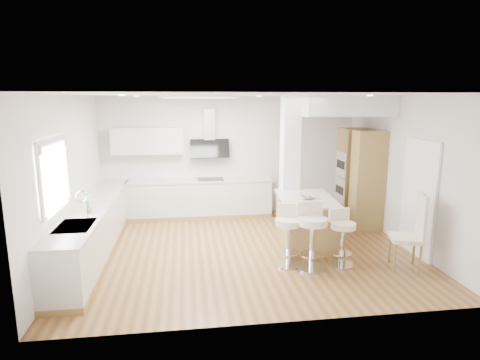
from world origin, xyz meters
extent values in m
plane|color=olive|center=(0.00, 0.00, 0.00)|extent=(6.00, 6.00, 0.00)
cube|color=white|center=(0.00, 0.00, 0.00)|extent=(6.00, 5.00, 0.02)
cube|color=silver|center=(0.00, 2.50, 1.40)|extent=(6.00, 0.04, 2.80)
cube|color=silver|center=(-3.00, 0.00, 1.40)|extent=(0.04, 5.00, 2.80)
cube|color=silver|center=(3.00, 0.00, 1.40)|extent=(0.04, 5.00, 2.80)
cube|color=white|center=(-0.80, 0.60, 2.77)|extent=(1.40, 0.95, 0.05)
cube|color=white|center=(-0.80, 0.60, 2.76)|extent=(1.25, 0.80, 0.03)
cylinder|color=white|center=(-2.00, 1.50, 2.78)|extent=(0.10, 0.10, 0.02)
cylinder|color=white|center=(-2.00, -0.50, 2.78)|extent=(0.10, 0.10, 0.02)
cylinder|color=white|center=(0.50, 1.50, 2.78)|extent=(0.10, 0.10, 0.02)
cylinder|color=white|center=(2.00, 1.00, 2.78)|extent=(0.10, 0.10, 0.02)
cylinder|color=white|center=(2.00, -0.50, 2.78)|extent=(0.10, 0.10, 0.02)
cube|color=white|center=(-2.96, -0.90, 1.65)|extent=(0.03, 1.15, 0.95)
cube|color=white|center=(-2.95, -0.90, 2.15)|extent=(0.04, 1.28, 0.06)
cube|color=white|center=(-2.95, -0.90, 1.15)|extent=(0.04, 1.28, 0.06)
cube|color=white|center=(-2.95, -1.51, 1.65)|extent=(0.04, 0.06, 0.95)
cube|color=white|center=(-2.95, -0.29, 1.65)|extent=(0.04, 0.06, 0.95)
cube|color=#ACB0B4|center=(-2.94, -0.90, 2.08)|extent=(0.03, 1.18, 0.14)
cube|color=#413B33|center=(2.99, -0.60, 1.00)|extent=(0.02, 0.90, 2.00)
cube|color=white|center=(2.97, -0.60, 1.00)|extent=(0.05, 1.00, 2.10)
cube|color=#9E7E43|center=(-2.70, 0.25, 0.05)|extent=(0.60, 4.50, 0.10)
cube|color=beige|center=(-2.70, 0.25, 0.48)|extent=(0.60, 4.50, 0.76)
cube|color=beige|center=(-2.70, 0.25, 0.88)|extent=(0.63, 4.50, 0.04)
cube|color=silver|center=(-2.70, -1.00, 0.89)|extent=(0.50, 0.75, 0.02)
cube|color=silver|center=(-2.70, -1.18, 0.84)|extent=(0.40, 0.34, 0.10)
cube|color=silver|center=(-2.70, -0.82, 0.84)|extent=(0.40, 0.34, 0.10)
cylinder|color=silver|center=(-2.58, -0.70, 1.08)|extent=(0.02, 0.02, 0.36)
torus|color=silver|center=(-2.65, -0.70, 1.26)|extent=(0.18, 0.02, 0.18)
imported|color=#4E984D|center=(-2.65, -0.35, 1.06)|extent=(0.17, 0.12, 0.33)
cube|color=#9E7E43|center=(-0.75, 2.20, 0.05)|extent=(3.30, 0.60, 0.10)
cube|color=beige|center=(-0.75, 2.20, 0.48)|extent=(3.30, 0.60, 0.76)
cube|color=beige|center=(-0.75, 2.20, 0.88)|extent=(3.33, 0.63, 0.04)
cube|color=black|center=(-0.50, 2.20, 0.91)|extent=(0.60, 0.40, 0.01)
cube|color=beige|center=(-1.90, 2.33, 1.80)|extent=(1.60, 0.34, 0.60)
cube|color=silver|center=(-0.50, 2.40, 2.15)|extent=(0.25, 0.18, 0.70)
cube|color=black|center=(-0.50, 2.32, 1.60)|extent=(0.90, 0.26, 0.44)
cube|color=white|center=(1.05, 0.95, 1.40)|extent=(0.35, 0.35, 2.80)
cube|color=white|center=(2.10, 1.40, 2.60)|extent=(1.78, 2.20, 0.40)
cube|color=#9E7E43|center=(2.68, 1.50, 1.05)|extent=(0.62, 0.62, 2.10)
cube|color=#9E7E43|center=(2.68, 0.80, 1.05)|extent=(0.62, 0.40, 2.10)
cube|color=silver|center=(2.37, 1.50, 1.30)|extent=(0.02, 0.55, 0.55)
cube|color=silver|center=(2.37, 1.50, 0.72)|extent=(0.02, 0.55, 0.55)
cube|color=black|center=(2.36, 1.50, 1.30)|extent=(0.01, 0.45, 0.18)
cube|color=black|center=(2.36, 1.50, 0.72)|extent=(0.01, 0.45, 0.18)
cube|color=#9E7E43|center=(1.16, 0.13, 0.44)|extent=(1.05, 1.51, 0.88)
cube|color=beige|center=(1.16, 0.13, 0.90)|extent=(1.14, 1.60, 0.04)
imported|color=gray|center=(1.14, -0.02, 0.95)|extent=(0.29, 0.29, 0.07)
sphere|color=#C65917|center=(1.19, -0.02, 0.96)|extent=(0.08, 0.08, 0.07)
sphere|color=#C65917|center=(1.11, 0.01, 0.96)|extent=(0.08, 0.08, 0.07)
sphere|color=#81A537|center=(1.14, -0.06, 0.96)|extent=(0.08, 0.08, 0.07)
cylinder|color=silver|center=(0.59, -0.80, 0.02)|extent=(0.56, 0.56, 0.03)
cylinder|color=silver|center=(0.59, -0.80, 0.37)|extent=(0.09, 0.09, 0.68)
cylinder|color=silver|center=(0.59, -0.80, 0.23)|extent=(0.43, 0.43, 0.02)
cylinder|color=beige|center=(0.59, -0.80, 0.75)|extent=(0.54, 0.54, 0.10)
cube|color=beige|center=(0.63, -0.64, 0.91)|extent=(0.40, 0.15, 0.23)
cylinder|color=silver|center=(0.93, -0.99, 0.02)|extent=(0.50, 0.50, 0.03)
cylinder|color=silver|center=(0.93, -0.99, 0.39)|extent=(0.08, 0.08, 0.73)
cylinder|color=silver|center=(0.93, -0.99, 0.25)|extent=(0.39, 0.39, 0.02)
cylinder|color=beige|center=(0.93, -0.99, 0.81)|extent=(0.48, 0.48, 0.11)
cube|color=beige|center=(0.94, -0.81, 0.97)|extent=(0.43, 0.06, 0.25)
cylinder|color=silver|center=(1.48, -0.93, 0.01)|extent=(0.47, 0.47, 0.03)
cylinder|color=silver|center=(1.48, -0.93, 0.34)|extent=(0.08, 0.08, 0.63)
cylinder|color=silver|center=(1.48, -0.93, 0.21)|extent=(0.36, 0.36, 0.01)
cylinder|color=beige|center=(1.48, -0.93, 0.69)|extent=(0.45, 0.45, 0.10)
cube|color=beige|center=(1.46, -0.77, 0.84)|extent=(0.37, 0.09, 0.21)
cube|color=beige|center=(2.46, -1.15, 0.51)|extent=(0.60, 0.60, 0.06)
cube|color=beige|center=(2.67, -1.21, 0.86)|extent=(0.18, 0.45, 0.78)
cylinder|color=#9E7E43|center=(2.22, -1.28, 0.24)|extent=(0.05, 0.05, 0.48)
cylinder|color=#9E7E43|center=(2.33, -0.91, 0.24)|extent=(0.05, 0.05, 0.48)
cylinder|color=#9E7E43|center=(2.59, -1.40, 0.24)|extent=(0.05, 0.05, 0.48)
cylinder|color=#9E7E43|center=(2.70, -1.02, 0.24)|extent=(0.05, 0.05, 0.48)
camera|label=1|loc=(-1.05, -6.92, 2.72)|focal=30.00mm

